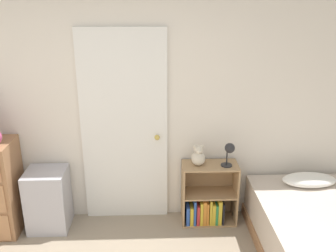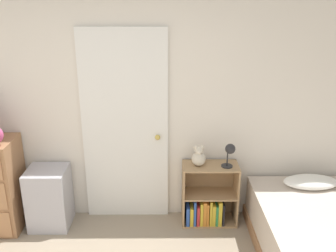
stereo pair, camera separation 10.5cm
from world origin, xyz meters
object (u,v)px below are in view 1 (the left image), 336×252
(teddy_bear, at_px, (198,156))
(bed, at_px, (333,242))
(bookshelf, at_px, (207,201))
(storage_bin, at_px, (48,199))
(desk_lamp, at_px, (229,150))

(teddy_bear, distance_m, bed, 1.47)
(bookshelf, xyz_separation_m, teddy_bear, (-0.11, 0.00, 0.53))
(teddy_bear, bearing_deg, bookshelf, -1.44)
(bookshelf, bearing_deg, storage_bin, -178.50)
(teddy_bear, height_order, desk_lamp, desk_lamp)
(bookshelf, distance_m, desk_lamp, 0.64)
(bookshelf, relative_size, bed, 0.37)
(storage_bin, relative_size, bed, 0.36)
(storage_bin, bearing_deg, bookshelf, 1.50)
(storage_bin, relative_size, bookshelf, 0.97)
(bookshelf, height_order, bed, bookshelf)
(bed, bearing_deg, teddy_bear, 147.07)
(storage_bin, xyz_separation_m, desk_lamp, (1.88, 0.00, 0.53))
(bookshelf, xyz_separation_m, desk_lamp, (0.20, -0.04, 0.61))
(storage_bin, bearing_deg, desk_lamp, 0.13)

